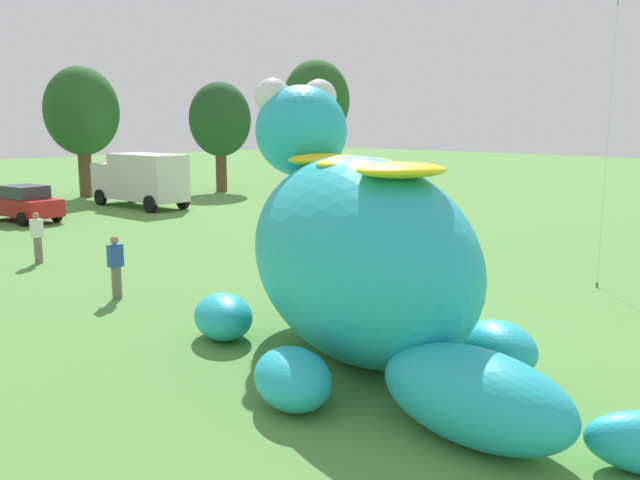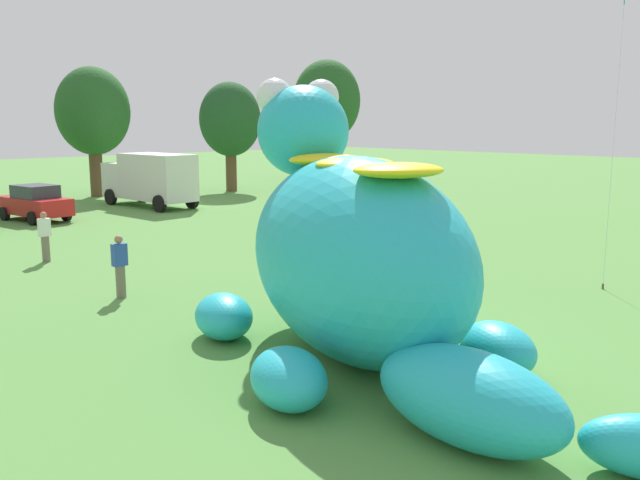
# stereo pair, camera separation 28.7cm
# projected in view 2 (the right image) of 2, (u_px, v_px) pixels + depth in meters

# --- Properties ---
(ground_plane) EXTENTS (160.00, 160.00, 0.00)m
(ground_plane) POSITION_uv_depth(u_px,v_px,m) (422.00, 349.00, 14.10)
(ground_plane) COLOR #568E42
(giant_inflatable_creature) EXTENTS (7.32, 11.39, 5.70)m
(giant_inflatable_creature) POSITION_uv_depth(u_px,v_px,m) (356.00, 254.00, 13.42)
(giant_inflatable_creature) COLOR #23B2C6
(giant_inflatable_creature) RESTS_ON ground
(car_red) EXTENTS (2.38, 4.30, 1.72)m
(car_red) POSITION_uv_depth(u_px,v_px,m) (35.00, 203.00, 32.09)
(car_red) COLOR red
(car_red) RESTS_ON ground
(box_truck) EXTENTS (2.73, 6.53, 2.95)m
(box_truck) POSITION_uv_depth(u_px,v_px,m) (150.00, 178.00, 37.22)
(box_truck) COLOR silver
(box_truck) RESTS_ON ground
(tree_centre) EXTENTS (4.53, 4.53, 8.04)m
(tree_centre) POSITION_uv_depth(u_px,v_px,m) (93.00, 112.00, 41.80)
(tree_centre) COLOR brown
(tree_centre) RESTS_ON ground
(tree_centre_right) EXTENTS (4.11, 4.11, 7.30)m
(tree_centre_right) POSITION_uv_depth(u_px,v_px,m) (230.00, 120.00, 45.04)
(tree_centre_right) COLOR brown
(tree_centre_right) RESTS_ON ground
(tree_mid_right) EXTENTS (5.38, 5.38, 9.55)m
(tree_mid_right) POSITION_uv_depth(u_px,v_px,m) (327.00, 102.00, 53.87)
(tree_mid_right) COLOR brown
(tree_mid_right) RESTS_ON ground
(spectator_near_inflatable) EXTENTS (0.38, 0.26, 1.71)m
(spectator_near_inflatable) POSITION_uv_depth(u_px,v_px,m) (45.00, 237.00, 22.67)
(spectator_near_inflatable) COLOR #726656
(spectator_near_inflatable) RESTS_ON ground
(spectator_wandering) EXTENTS (0.38, 0.26, 1.71)m
(spectator_wandering) POSITION_uv_depth(u_px,v_px,m) (120.00, 267.00, 18.04)
(spectator_wandering) COLOR #726656
(spectator_wandering) RESTS_ON ground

